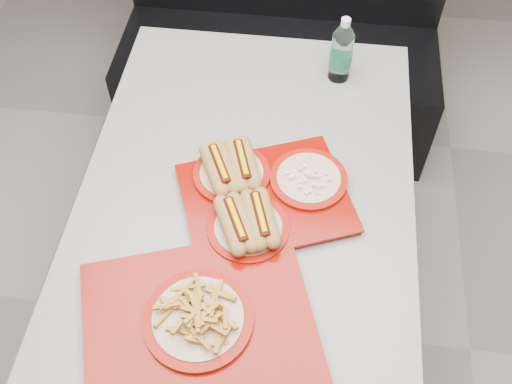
# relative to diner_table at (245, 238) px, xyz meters

# --- Properties ---
(ground) EXTENTS (6.00, 6.00, 0.00)m
(ground) POSITION_rel_diner_table_xyz_m (0.00, 0.00, -0.58)
(ground) COLOR gray
(ground) RESTS_ON ground
(diner_table) EXTENTS (0.92, 1.42, 0.75)m
(diner_table) POSITION_rel_diner_table_xyz_m (0.00, 0.00, 0.00)
(diner_table) COLOR black
(diner_table) RESTS_ON ground
(booth_bench) EXTENTS (1.30, 0.57, 1.35)m
(booth_bench) POSITION_rel_diner_table_xyz_m (0.00, 1.09, -0.18)
(booth_bench) COLOR black
(booth_bench) RESTS_ON ground
(tray_near) EXTENTS (0.52, 0.47, 0.09)m
(tray_near) POSITION_rel_diner_table_xyz_m (0.04, 0.01, 0.20)
(tray_near) COLOR #7E0B03
(tray_near) RESTS_ON diner_table
(tray_far) EXTENTS (0.62, 0.55, 0.10)m
(tray_far) POSITION_rel_diner_table_xyz_m (-0.06, -0.35, 0.20)
(tray_far) COLOR #7E0B03
(tray_far) RESTS_ON diner_table
(water_bottle) EXTENTS (0.07, 0.07, 0.22)m
(water_bottle) POSITION_rel_diner_table_xyz_m (0.23, 0.53, 0.26)
(water_bottle) COLOR silver
(water_bottle) RESTS_ON diner_table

